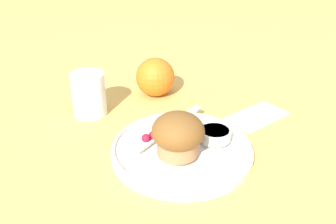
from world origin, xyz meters
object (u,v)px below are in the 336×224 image
(muffin, at_px, (178,135))
(juice_glass, at_px, (89,94))
(orange_fruit, at_px, (155,77))
(butter_knife, at_px, (170,127))

(muffin, height_order, juice_glass, muffin)
(muffin, xyz_separation_m, orange_fruit, (0.12, 0.23, -0.01))
(butter_knife, xyz_separation_m, juice_glass, (-0.07, 0.17, 0.02))
(muffin, xyz_separation_m, butter_knife, (0.04, 0.07, -0.03))
(butter_knife, relative_size, juice_glass, 2.16)
(butter_knife, bearing_deg, juice_glass, 96.70)
(muffin, bearing_deg, butter_knife, 61.10)
(butter_knife, xyz_separation_m, orange_fruit, (0.08, 0.16, 0.02))
(muffin, relative_size, butter_knife, 0.45)
(orange_fruit, bearing_deg, butter_knife, -117.72)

